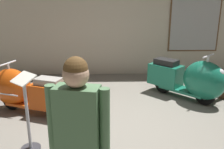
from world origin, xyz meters
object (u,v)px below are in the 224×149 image
info_stanchion (28,119)px  visitor_1 (79,134)px  scooter_1 (191,79)px  scooter_0 (23,90)px

info_stanchion → visitor_1: bearing=-55.3°
info_stanchion → scooter_1: bearing=31.2°
scooter_1 → info_stanchion: bearing=-103.1°
scooter_1 → visitor_1: (-2.02, -2.96, 0.47)m
visitor_1 → scooter_0: bearing=39.4°
scooter_0 → scooter_1: scooter_1 is taller
scooter_0 → info_stanchion: size_ratio=1.42×
visitor_1 → info_stanchion: 1.56m
visitor_1 → info_stanchion: bearing=46.2°
scooter_1 → visitor_1: 3.61m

